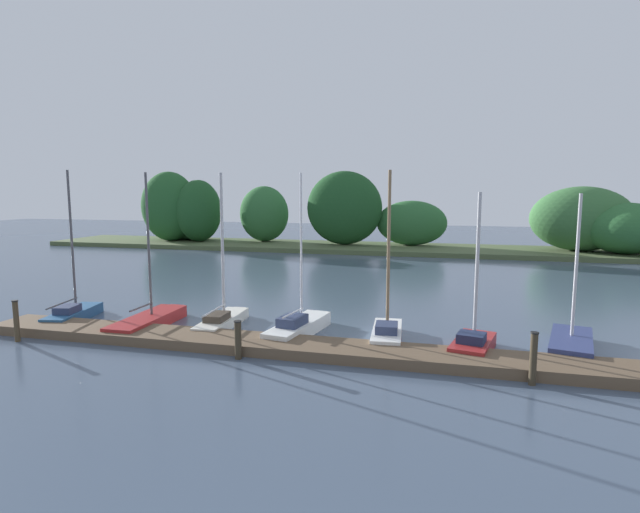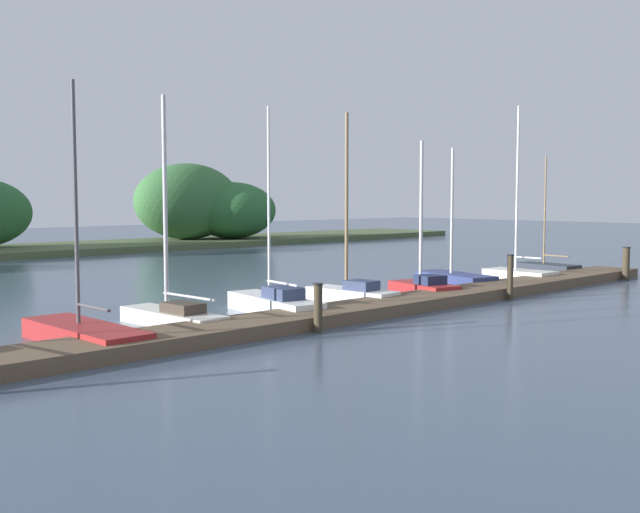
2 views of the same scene
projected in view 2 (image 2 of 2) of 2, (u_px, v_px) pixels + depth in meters
The scene contains 12 objects.
dock_pier at pixel (399, 304), 22.49m from camera, with size 29.07×1.80×0.35m.
sailboat_1 at pixel (81, 331), 17.24m from camera, with size 1.31×4.40×6.04m.
sailboat_2 at pixel (171, 312), 19.64m from camera, with size 1.14×3.87×6.02m.
sailboat_3 at pixel (273, 302), 21.67m from camera, with size 1.61×4.22×5.98m.
sailboat_4 at pixel (350, 291), 23.93m from camera, with size 1.25×3.40×6.05m.
sailboat_5 at pixel (423, 286), 25.49m from camera, with size 1.66×2.92×5.29m.
sailboat_6 at pixel (453, 278), 28.49m from camera, with size 1.98×3.72×5.24m.
sailboat_7 at pixel (517, 273), 29.95m from camera, with size 1.35×2.96×6.98m.
sailboat_8 at pixel (545, 268), 32.75m from camera, with size 1.35×2.88×5.11m.
mooring_piling_1 at pixel (318, 308), 18.65m from camera, with size 0.25×0.25×1.25m.
mooring_piling_2 at pixel (510, 277), 24.65m from camera, with size 0.22×0.22×1.50m.
mooring_piling_3 at pixel (626, 263), 30.50m from camera, with size 0.32×0.32×1.36m.
Camera 2 is at (-17.08, -1.30, 3.39)m, focal length 42.00 mm.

